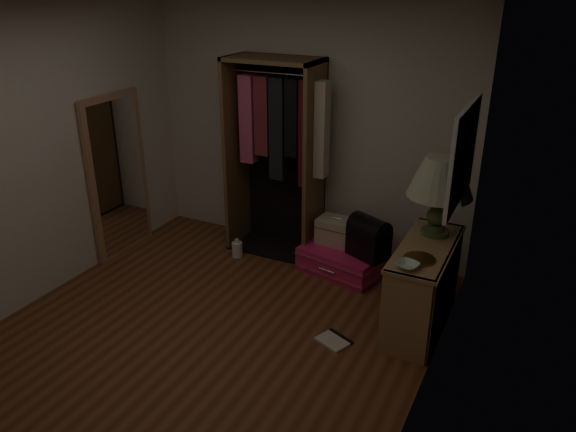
% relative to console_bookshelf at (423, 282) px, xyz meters
% --- Properties ---
extents(ground, '(4.00, 4.00, 0.00)m').
position_rel_console_bookshelf_xyz_m(ground, '(-1.53, -1.04, -0.39)').
color(ground, '#5A3019').
rests_on(ground, ground).
extents(room_walls, '(3.52, 4.02, 2.60)m').
position_rel_console_bookshelf_xyz_m(room_walls, '(-1.46, -1.00, 1.11)').
color(room_walls, beige).
rests_on(room_walls, ground).
extents(console_bookshelf, '(0.42, 1.12, 0.75)m').
position_rel_console_bookshelf_xyz_m(console_bookshelf, '(0.00, 0.00, 0.00)').
color(console_bookshelf, '#99734A').
rests_on(console_bookshelf, ground).
extents(open_wardrobe, '(1.06, 0.50, 2.05)m').
position_rel_console_bookshelf_xyz_m(open_wardrobe, '(-1.74, 0.73, 0.82)').
color(open_wardrobe, brown).
rests_on(open_wardrobe, ground).
extents(floor_mirror, '(0.06, 0.80, 1.70)m').
position_rel_console_bookshelf_xyz_m(floor_mirror, '(-3.24, -0.04, 0.46)').
color(floor_mirror, '#A1714E').
rests_on(floor_mirror, ground).
extents(pink_suitcase, '(0.91, 0.73, 0.25)m').
position_rel_console_bookshelf_xyz_m(pink_suitcase, '(-0.93, 0.56, -0.27)').
color(pink_suitcase, '#DC1A5F').
rests_on(pink_suitcase, ground).
extents(train_case, '(0.41, 0.29, 0.28)m').
position_rel_console_bookshelf_xyz_m(train_case, '(-1.05, 0.65, -0.01)').
color(train_case, tan).
rests_on(train_case, pink_suitcase).
extents(black_bag, '(0.45, 0.39, 0.42)m').
position_rel_console_bookshelf_xyz_m(black_bag, '(-0.66, 0.52, 0.07)').
color(black_bag, black).
rests_on(black_bag, pink_suitcase).
extents(table_lamp, '(0.71, 0.71, 0.68)m').
position_rel_console_bookshelf_xyz_m(table_lamp, '(0.01, 0.22, 0.86)').
color(table_lamp, '#3D5027').
rests_on(table_lamp, console_bookshelf).
extents(brass_tray, '(0.28, 0.28, 0.01)m').
position_rel_console_bookshelf_xyz_m(brass_tray, '(0.01, -0.30, 0.36)').
color(brass_tray, olive).
rests_on(brass_tray, console_bookshelf).
extents(ceramic_bowl, '(0.22, 0.22, 0.04)m').
position_rel_console_bookshelf_xyz_m(ceramic_bowl, '(-0.04, -0.47, 0.38)').
color(ceramic_bowl, '#ACCFB2').
rests_on(ceramic_bowl, console_bookshelf).
extents(white_jug, '(0.13, 0.13, 0.20)m').
position_rel_console_bookshelf_xyz_m(white_jug, '(-2.06, 0.35, -0.31)').
color(white_jug, silver).
rests_on(white_jug, ground).
extents(floor_book, '(0.32, 0.29, 0.02)m').
position_rel_console_bookshelf_xyz_m(floor_book, '(-0.55, -0.59, -0.38)').
color(floor_book, beige).
rests_on(floor_book, ground).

